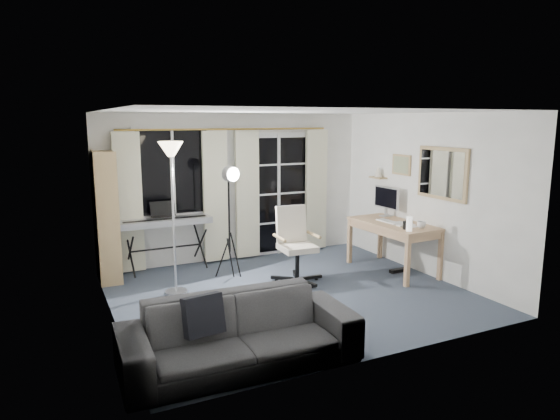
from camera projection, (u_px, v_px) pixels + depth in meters
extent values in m
cube|color=#363D4E|center=(290.00, 294.00, 6.68)|extent=(4.50, 4.00, 0.02)
cube|color=white|center=(173.00, 172.00, 7.72)|extent=(1.20, 0.06, 1.40)
cube|color=black|center=(173.00, 172.00, 7.69)|extent=(1.10, 0.02, 1.30)
cube|color=white|center=(173.00, 172.00, 7.68)|extent=(0.04, 0.03, 1.30)
cube|color=white|center=(278.00, 195.00, 8.57)|extent=(1.32, 0.06, 2.11)
cube|color=black|center=(262.00, 196.00, 8.42)|extent=(0.55, 0.02, 1.95)
cube|color=black|center=(294.00, 194.00, 8.67)|extent=(0.55, 0.02, 1.95)
cube|color=white|center=(279.00, 195.00, 8.53)|extent=(0.05, 0.04, 2.05)
cube|color=white|center=(279.00, 222.00, 8.62)|extent=(1.15, 0.03, 0.03)
cube|color=white|center=(279.00, 194.00, 8.53)|extent=(1.15, 0.03, 0.03)
cube|color=white|center=(279.00, 165.00, 8.44)|extent=(1.15, 0.03, 0.03)
cylinder|color=gold|center=(229.00, 129.00, 7.92)|extent=(3.50, 0.03, 0.03)
cube|color=beige|center=(129.00, 203.00, 7.41)|extent=(0.40, 0.07, 2.10)
cube|color=beige|center=(215.00, 197.00, 7.98)|extent=(0.40, 0.07, 2.10)
cube|color=beige|center=(247.00, 195.00, 8.22)|extent=(0.40, 0.07, 2.10)
cube|color=beige|center=(316.00, 190.00, 8.77)|extent=(0.40, 0.07, 2.10)
cube|color=tan|center=(108.00, 221.00, 6.83)|extent=(0.30, 0.04, 1.88)
cube|color=tan|center=(104.00, 210.00, 7.59)|extent=(0.30, 0.04, 1.88)
cube|color=tan|center=(96.00, 216.00, 7.15)|extent=(0.06, 0.84, 1.88)
cube|color=tan|center=(110.00, 276.00, 7.37)|extent=(0.33, 0.86, 0.02)
cube|color=tan|center=(108.00, 253.00, 7.31)|extent=(0.33, 0.86, 0.02)
cube|color=tan|center=(107.00, 229.00, 7.24)|extent=(0.33, 0.86, 0.02)
cube|color=tan|center=(105.00, 205.00, 7.18)|extent=(0.33, 0.86, 0.02)
cube|color=tan|center=(104.00, 180.00, 7.12)|extent=(0.33, 0.86, 0.02)
cube|color=tan|center=(102.00, 152.00, 7.04)|extent=(0.33, 0.86, 0.02)
cube|color=#AEB0A5|center=(111.00, 250.00, 6.98)|extent=(0.21, 0.06, 0.24)
cube|color=olive|center=(111.00, 250.00, 7.06)|extent=(0.21, 0.05, 0.19)
cube|color=#3A3A3A|center=(110.00, 248.00, 7.13)|extent=(0.21, 0.04, 0.22)
cube|color=olive|center=(110.00, 244.00, 7.19)|extent=(0.21, 0.04, 0.28)
cube|color=#AEB0A5|center=(109.00, 245.00, 7.26)|extent=(0.21, 0.06, 0.22)
cube|color=#AC6231|center=(109.00, 244.00, 7.34)|extent=(0.21, 0.04, 0.23)
cube|color=#303190|center=(109.00, 242.00, 7.40)|extent=(0.21, 0.05, 0.23)
cube|color=olive|center=(108.00, 242.00, 7.48)|extent=(0.21, 0.04, 0.22)
cube|color=#AC6231|center=(108.00, 240.00, 7.54)|extent=(0.21, 0.06, 0.22)
cube|color=#3A3A3A|center=(107.00, 238.00, 7.62)|extent=(0.21, 0.03, 0.25)
cube|color=#303190|center=(110.00, 224.00, 6.91)|extent=(0.21, 0.04, 0.26)
cube|color=#3A3A3A|center=(109.00, 223.00, 6.97)|extent=(0.21, 0.06, 0.25)
cube|color=#3A3A3A|center=(109.00, 223.00, 7.06)|extent=(0.21, 0.04, 0.22)
cube|color=#303190|center=(108.00, 223.00, 7.13)|extent=(0.21, 0.04, 0.20)
cube|color=#303190|center=(108.00, 221.00, 7.19)|extent=(0.21, 0.04, 0.22)
cube|color=#3A3A3A|center=(108.00, 219.00, 7.25)|extent=(0.21, 0.04, 0.26)
cube|color=#3A3A3A|center=(107.00, 220.00, 7.31)|extent=(0.21, 0.05, 0.20)
cube|color=gold|center=(107.00, 219.00, 7.38)|extent=(0.21, 0.05, 0.22)
cube|color=olive|center=(106.00, 217.00, 7.45)|extent=(0.21, 0.04, 0.23)
cube|color=#3A3A3A|center=(106.00, 217.00, 7.51)|extent=(0.21, 0.04, 0.22)
cube|color=#AC6231|center=(108.00, 198.00, 6.85)|extent=(0.21, 0.04, 0.27)
cube|color=#3A3A3A|center=(108.00, 200.00, 6.92)|extent=(0.21, 0.03, 0.20)
cube|color=#AEB0A5|center=(107.00, 196.00, 6.97)|extent=(0.21, 0.04, 0.28)
cube|color=#AEB0A5|center=(107.00, 197.00, 7.03)|extent=(0.21, 0.04, 0.26)
cube|color=olive|center=(107.00, 198.00, 7.10)|extent=(0.21, 0.04, 0.21)
cube|color=#303190|center=(106.00, 197.00, 7.16)|extent=(0.21, 0.05, 0.22)
cylinder|color=#B2B2B7|center=(176.00, 292.00, 6.71)|extent=(0.39, 0.39, 0.03)
cylinder|color=#B2B2B7|center=(174.00, 223.00, 6.54)|extent=(0.04, 0.04, 1.87)
cone|color=#FFE5B2|center=(171.00, 149.00, 6.36)|extent=(0.42, 0.42, 0.19)
cylinder|color=black|center=(130.00, 252.00, 7.35)|extent=(0.04, 0.67, 0.61)
cylinder|color=black|center=(130.00, 252.00, 7.35)|extent=(0.04, 0.67, 0.61)
cylinder|color=black|center=(200.00, 244.00, 7.82)|extent=(0.04, 0.67, 0.61)
cylinder|color=black|center=(200.00, 244.00, 7.82)|extent=(0.04, 0.67, 0.61)
cylinder|color=black|center=(166.00, 248.00, 7.58)|extent=(1.07, 0.04, 0.03)
cube|color=silver|center=(165.00, 222.00, 7.51)|extent=(1.40, 0.38, 0.10)
cube|color=white|center=(166.00, 220.00, 7.43)|extent=(1.29, 0.17, 0.02)
cube|color=black|center=(166.00, 219.00, 7.46)|extent=(1.24, 0.11, 0.01)
cube|color=black|center=(163.00, 209.00, 7.57)|extent=(0.38, 0.08, 0.23)
cylinder|color=black|center=(236.00, 256.00, 7.43)|extent=(0.10, 0.26, 0.67)
cylinder|color=black|center=(223.00, 256.00, 7.39)|extent=(0.26, 0.08, 0.67)
cylinder|color=black|center=(231.00, 259.00, 7.25)|extent=(0.19, 0.20, 0.67)
cylinder|color=black|center=(229.00, 213.00, 7.24)|extent=(0.04, 0.04, 1.16)
cylinder|color=silver|center=(230.00, 174.00, 7.10)|extent=(0.25, 0.18, 0.22)
cylinder|color=white|center=(233.00, 174.00, 7.05)|extent=(0.19, 0.08, 0.19)
cube|color=black|center=(311.00, 277.00, 7.23)|extent=(0.33, 0.07, 0.04)
cylinder|color=black|center=(316.00, 278.00, 7.26)|extent=(0.05, 0.05, 0.05)
cube|color=black|center=(296.00, 274.00, 7.36)|extent=(0.17, 0.32, 0.04)
cylinder|color=black|center=(295.00, 274.00, 7.45)|extent=(0.05, 0.05, 0.05)
cube|color=black|center=(282.00, 278.00, 7.20)|extent=(0.28, 0.25, 0.04)
cylinder|color=black|center=(276.00, 279.00, 7.22)|extent=(0.05, 0.05, 0.05)
cube|color=black|center=(289.00, 283.00, 6.95)|extent=(0.30, 0.22, 0.04)
cylinder|color=black|center=(286.00, 287.00, 6.89)|extent=(0.05, 0.05, 0.05)
cube|color=black|center=(308.00, 283.00, 6.97)|extent=(0.13, 0.33, 0.04)
cylinder|color=black|center=(312.00, 286.00, 6.92)|extent=(0.05, 0.05, 0.05)
cylinder|color=black|center=(297.00, 263.00, 7.10)|extent=(0.06, 0.06, 0.41)
cube|color=beige|center=(297.00, 248.00, 7.06)|extent=(0.50, 0.50, 0.08)
cube|color=beige|center=(291.00, 224.00, 7.21)|extent=(0.46, 0.15, 0.54)
cube|color=black|center=(290.00, 222.00, 7.24)|extent=(0.43, 0.13, 0.49)
cylinder|color=tan|center=(280.00, 238.00, 6.95)|extent=(0.07, 0.41, 0.04)
cylinder|color=tan|center=(314.00, 235.00, 7.15)|extent=(0.07, 0.41, 0.04)
cube|color=tan|center=(394.00, 224.00, 7.56)|extent=(0.78, 1.46, 0.04)
cube|color=tan|center=(393.00, 228.00, 7.58)|extent=(0.74, 1.41, 0.10)
cube|color=tan|center=(407.00, 262.00, 6.90)|extent=(0.06, 0.06, 0.72)
cube|color=tan|center=(441.00, 256.00, 7.20)|extent=(0.06, 0.06, 0.72)
cube|color=tan|center=(350.00, 241.00, 8.07)|extent=(0.06, 0.06, 0.72)
cube|color=tan|center=(380.00, 237.00, 8.36)|extent=(0.06, 0.06, 0.72)
cube|color=silver|center=(386.00, 216.00, 8.04)|extent=(0.19, 0.13, 0.02)
cube|color=silver|center=(386.00, 208.00, 8.02)|extent=(0.04, 0.03, 0.22)
cube|color=silver|center=(387.00, 198.00, 7.99)|extent=(0.06, 0.55, 0.35)
cube|color=black|center=(386.00, 198.00, 7.98)|extent=(0.03, 0.51, 0.31)
cube|color=white|center=(388.00, 222.00, 7.58)|extent=(0.16, 0.43, 0.02)
cube|color=white|center=(400.00, 225.00, 7.29)|extent=(0.07, 0.10, 0.02)
cube|color=white|center=(403.00, 224.00, 7.45)|extent=(0.28, 0.34, 0.01)
cube|color=white|center=(411.00, 226.00, 7.26)|extent=(0.22, 0.16, 0.00)
cube|color=black|center=(405.00, 225.00, 7.07)|extent=(0.05, 0.04, 0.12)
cylinder|color=white|center=(409.00, 224.00, 6.96)|extent=(0.09, 0.09, 0.20)
cube|color=black|center=(398.00, 270.00, 7.63)|extent=(0.31, 0.10, 0.05)
imported|color=silver|center=(421.00, 224.00, 7.15)|extent=(0.13, 0.10, 0.13)
cube|color=tan|center=(442.00, 173.00, 7.04)|extent=(0.04, 0.94, 0.74)
cube|color=white|center=(441.00, 174.00, 7.03)|extent=(0.01, 0.84, 0.64)
cube|color=tan|center=(402.00, 165.00, 7.83)|extent=(0.03, 0.42, 0.32)
cube|color=#51A296|center=(401.00, 165.00, 7.82)|extent=(0.00, 0.36, 0.26)
cube|color=tan|center=(378.00, 178.00, 8.29)|extent=(0.16, 0.30, 0.02)
cone|color=beige|center=(378.00, 172.00, 8.27)|extent=(0.12, 0.12, 0.15)
imported|color=#2A2A2C|center=(240.00, 322.00, 4.67)|extent=(2.24, 0.72, 0.87)
cube|color=black|center=(203.00, 315.00, 4.62)|extent=(0.40, 0.25, 0.39)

